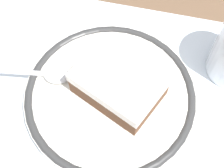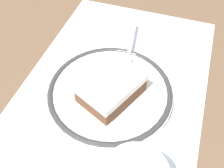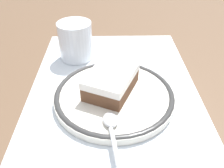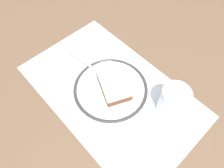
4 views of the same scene
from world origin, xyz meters
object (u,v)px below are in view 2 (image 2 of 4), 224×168
(plate, at_px, (112,93))
(spoon, at_px, (128,52))
(cake_slice, at_px, (111,88))
(sugar_packet, at_px, (176,37))

(plate, bearing_deg, spoon, 0.09)
(cake_slice, bearing_deg, plate, 9.96)
(plate, height_order, spoon, spoon)
(cake_slice, height_order, spoon, cake_slice)
(plate, distance_m, spoon, 0.10)
(sugar_packet, bearing_deg, plate, 157.54)
(plate, xyz_separation_m, cake_slice, (-0.01, -0.00, 0.03))
(cake_slice, relative_size, sugar_packet, 2.46)
(plate, xyz_separation_m, spoon, (0.10, 0.00, 0.01))
(plate, height_order, sugar_packet, plate)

